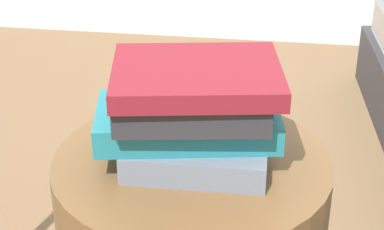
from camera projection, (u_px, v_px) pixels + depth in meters
name	position (u px, v px, depth m)	size (l,w,h in m)	color
book_slate	(197.00, 152.00, 1.07)	(0.23, 0.15, 0.05)	slate
book_teal	(187.00, 121.00, 1.07)	(0.29, 0.15, 0.05)	#1E727F
book_charcoal	(189.00, 101.00, 1.03)	(0.24, 0.17, 0.05)	#28282D
book_maroon	(197.00, 76.00, 1.02)	(0.26, 0.20, 0.03)	maroon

